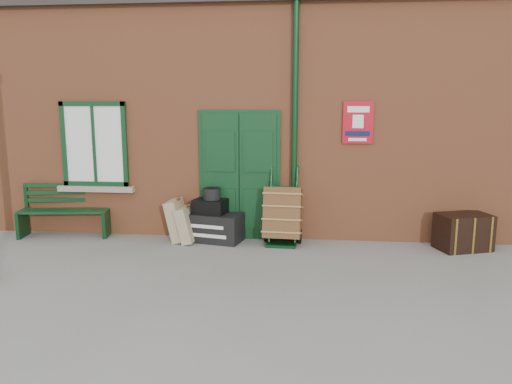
# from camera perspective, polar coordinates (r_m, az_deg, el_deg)

# --- Properties ---
(ground) EXTENTS (80.00, 80.00, 0.00)m
(ground) POSITION_cam_1_polar(r_m,az_deg,el_deg) (7.51, -1.10, -8.35)
(ground) COLOR gray
(ground) RESTS_ON ground
(station_building) EXTENTS (10.30, 4.30, 4.36)m
(station_building) POSITION_cam_1_polar(r_m,az_deg,el_deg) (10.59, 1.21, 9.06)
(station_building) COLOR #AF5E38
(station_building) RESTS_ON ground
(bench) EXTENTS (1.61, 0.69, 0.97)m
(bench) POSITION_cam_1_polar(r_m,az_deg,el_deg) (9.63, -20.94, -1.82)
(bench) COLOR #0D3317
(bench) RESTS_ON ground
(houdini_trunk) EXTENTS (1.08, 0.74, 0.49)m
(houdini_trunk) POSITION_cam_1_polar(r_m,az_deg,el_deg) (8.73, -4.88, -4.00)
(houdini_trunk) COLOR black
(houdini_trunk) RESTS_ON ground
(strongbox) EXTENTS (0.61, 0.50, 0.25)m
(strongbox) POSITION_cam_1_polar(r_m,az_deg,el_deg) (8.66, -5.24, -1.63)
(strongbox) COLOR black
(strongbox) RESTS_ON houdini_trunk
(hatbox) EXTENTS (0.35, 0.35, 0.20)m
(hatbox) POSITION_cam_1_polar(r_m,az_deg,el_deg) (8.61, -5.07, -0.19)
(hatbox) COLOR black
(hatbox) RESTS_ON strongbox
(suitcase_back) EXTENTS (0.38, 0.53, 0.74)m
(suitcase_back) POSITION_cam_1_polar(r_m,az_deg,el_deg) (8.78, -8.97, -3.19)
(suitcase_back) COLOR tan
(suitcase_back) RESTS_ON ground
(suitcase_front) EXTENTS (0.34, 0.47, 0.63)m
(suitcase_front) POSITION_cam_1_polar(r_m,az_deg,el_deg) (8.65, -7.97, -3.71)
(suitcase_front) COLOR tan
(suitcase_front) RESTS_ON ground
(porter_trolley) EXTENTS (0.66, 0.71, 1.29)m
(porter_trolley) POSITION_cam_1_polar(r_m,az_deg,el_deg) (8.51, 3.08, -2.59)
(porter_trolley) COLOR black
(porter_trolley) RESTS_ON ground
(dark_trunk) EXTENTS (0.95, 0.77, 0.59)m
(dark_trunk) POSITION_cam_1_polar(r_m,az_deg,el_deg) (8.87, 22.61, -4.22)
(dark_trunk) COLOR black
(dark_trunk) RESTS_ON ground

